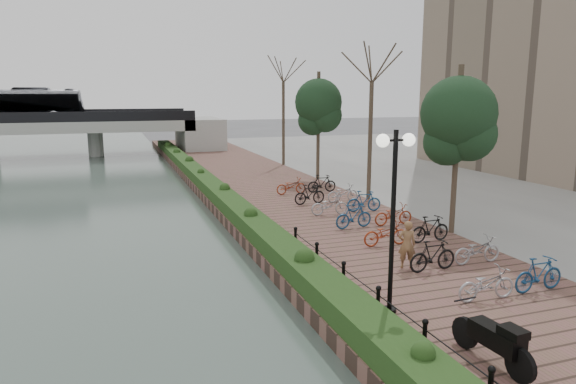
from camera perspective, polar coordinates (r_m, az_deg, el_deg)
name	(u,v)px	position (r m, az deg, el deg)	size (l,w,h in m)	color
promenade	(287,203)	(27.07, -0.11, -1.23)	(8.00, 75.00, 0.50)	brown
inland_pavement	(528,186)	(35.55, 25.09, 0.65)	(24.00, 75.00, 0.50)	gray
hedge	(214,188)	(28.48, -8.24, 0.39)	(1.10, 56.00, 0.60)	#203D16
chain_fence	(399,319)	(12.35, 12.28, -13.62)	(0.10, 14.10, 0.70)	black
lamppost	(394,182)	(12.60, 11.72, 1.10)	(1.02, 0.32, 4.58)	black
motorcycle	(492,337)	(11.53, 21.69, -14.79)	(0.57, 1.83, 1.15)	black
pedestrian	(407,244)	(16.61, 13.07, -5.70)	(0.56, 0.37, 1.53)	brown
bicycle_parking	(375,216)	(21.42, 9.62, -2.65)	(2.40, 17.32, 1.00)	#A5A4A9
street_trees	(405,144)	(23.92, 12.86, 5.23)	(3.20, 37.12, 6.80)	#362A20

